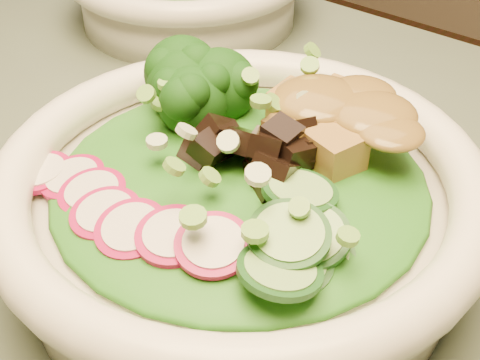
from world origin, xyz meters
The scene contains 9 objects.
salad_bowl centered at (-0.01, 0.00, 0.79)m, with size 0.30×0.30×0.08m.
lettuce_bed centered at (-0.01, 0.00, 0.82)m, with size 0.23×0.23×0.03m, color #195912.
broccoli_florets centered at (-0.07, 0.02, 0.84)m, with size 0.09×0.08×0.05m, color black, non-canonical shape.
radish_slices centered at (-0.03, -0.07, 0.82)m, with size 0.12×0.05×0.02m, color #9D0C42, non-canonical shape.
cucumber_slices centered at (0.06, -0.02, 0.83)m, with size 0.08×0.08×0.04m, color #91C66E, non-canonical shape.
mushroom_heap centered at (0.00, 0.02, 0.83)m, with size 0.08×0.08×0.05m, color black, non-canonical shape.
tofu_cubes centered at (0.02, 0.07, 0.83)m, with size 0.10×0.07×0.04m, color olive, non-canonical shape.
peanut_sauce centered at (0.02, 0.07, 0.85)m, with size 0.08×0.06×0.02m, color brown.
scallion_garnish centered at (-0.01, 0.00, 0.84)m, with size 0.22×0.22×0.03m, color #66A139, non-canonical shape.
Camera 1 is at (0.20, -0.25, 1.06)m, focal length 50.00 mm.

